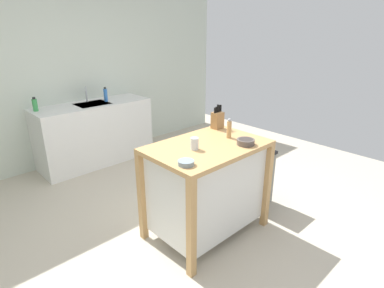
{
  "coord_description": "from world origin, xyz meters",
  "views": [
    {
      "loc": [
        -1.62,
        -1.89,
        1.89
      ],
      "look_at": [
        0.23,
        0.08,
        0.86
      ],
      "focal_mm": 28.84,
      "sensor_mm": 36.0,
      "label": 1
    }
  ],
  "objects_px": {
    "kitchen_island": "(207,185)",
    "bowl_stoneware_deep": "(186,163)",
    "knife_block": "(217,120)",
    "bottle_hand_soap": "(106,95)",
    "drinking_cup": "(195,144)",
    "pepper_grinder": "(229,129)",
    "bottle_spray_cleaner": "(35,105)",
    "sink_faucet": "(86,94)",
    "bowl_ceramic_wide": "(246,142)",
    "trash_bin": "(256,178)"
  },
  "relations": [
    {
      "from": "kitchen_island",
      "to": "bottle_spray_cleaner",
      "type": "xyz_separation_m",
      "value": [
        -0.68,
        2.4,
        0.46
      ]
    },
    {
      "from": "bowl_ceramic_wide",
      "to": "drinking_cup",
      "type": "bearing_deg",
      "value": 150.79
    },
    {
      "from": "kitchen_island",
      "to": "knife_block",
      "type": "bearing_deg",
      "value": 32.16
    },
    {
      "from": "trash_bin",
      "to": "sink_faucet",
      "type": "height_order",
      "value": "sink_faucet"
    },
    {
      "from": "kitchen_island",
      "to": "pepper_grinder",
      "type": "relative_size",
      "value": 5.69
    },
    {
      "from": "bowl_stoneware_deep",
      "to": "bottle_hand_soap",
      "type": "height_order",
      "value": "bottle_hand_soap"
    },
    {
      "from": "bottle_hand_soap",
      "to": "pepper_grinder",
      "type": "bearing_deg",
      "value": -89.17
    },
    {
      "from": "bowl_ceramic_wide",
      "to": "sink_faucet",
      "type": "xyz_separation_m",
      "value": [
        -0.21,
        2.68,
        0.05
      ]
    },
    {
      "from": "kitchen_island",
      "to": "trash_bin",
      "type": "distance_m",
      "value": 0.8
    },
    {
      "from": "pepper_grinder",
      "to": "bottle_hand_soap",
      "type": "xyz_separation_m",
      "value": [
        -0.03,
        2.29,
        -0.02
      ]
    },
    {
      "from": "bowl_stoneware_deep",
      "to": "bottle_spray_cleaner",
      "type": "xyz_separation_m",
      "value": [
        -0.25,
        2.59,
        0.03
      ]
    },
    {
      "from": "bowl_ceramic_wide",
      "to": "drinking_cup",
      "type": "distance_m",
      "value": 0.47
    },
    {
      "from": "bowl_stoneware_deep",
      "to": "drinking_cup",
      "type": "distance_m",
      "value": 0.33
    },
    {
      "from": "bottle_spray_cleaner",
      "to": "drinking_cup",
      "type": "bearing_deg",
      "value": -77.78
    },
    {
      "from": "drinking_cup",
      "to": "bowl_stoneware_deep",
      "type": "bearing_deg",
      "value": -144.82
    },
    {
      "from": "trash_bin",
      "to": "drinking_cup",
      "type": "bearing_deg",
      "value": 179.47
    },
    {
      "from": "knife_block",
      "to": "pepper_grinder",
      "type": "height_order",
      "value": "knife_block"
    },
    {
      "from": "bowl_stoneware_deep",
      "to": "sink_faucet",
      "type": "bearing_deg",
      "value": 80.0
    },
    {
      "from": "knife_block",
      "to": "bottle_hand_soap",
      "type": "height_order",
      "value": "knife_block"
    },
    {
      "from": "sink_faucet",
      "to": "bottle_spray_cleaner",
      "type": "relative_size",
      "value": 1.22
    },
    {
      "from": "kitchen_island",
      "to": "bowl_ceramic_wide",
      "type": "xyz_separation_m",
      "value": [
        0.25,
        -0.23,
        0.43
      ]
    },
    {
      "from": "kitchen_island",
      "to": "drinking_cup",
      "type": "relative_size",
      "value": 10.33
    },
    {
      "from": "sink_faucet",
      "to": "pepper_grinder",
      "type": "bearing_deg",
      "value": -84.3
    },
    {
      "from": "bowl_stoneware_deep",
      "to": "bowl_ceramic_wide",
      "type": "height_order",
      "value": "bowl_ceramic_wide"
    },
    {
      "from": "trash_bin",
      "to": "knife_block",
      "type": "bearing_deg",
      "value": 142.73
    },
    {
      "from": "knife_block",
      "to": "sink_faucet",
      "type": "relative_size",
      "value": 1.14
    },
    {
      "from": "pepper_grinder",
      "to": "drinking_cup",
      "type": "bearing_deg",
      "value": 179.2
    },
    {
      "from": "bottle_hand_soap",
      "to": "sink_faucet",
      "type": "bearing_deg",
      "value": 142.07
    },
    {
      "from": "bowl_stoneware_deep",
      "to": "trash_bin",
      "type": "bearing_deg",
      "value": 8.55
    },
    {
      "from": "kitchen_island",
      "to": "knife_block",
      "type": "height_order",
      "value": "knife_block"
    },
    {
      "from": "kitchen_island",
      "to": "bowl_stoneware_deep",
      "type": "xyz_separation_m",
      "value": [
        -0.43,
        -0.19,
        0.42
      ]
    },
    {
      "from": "bowl_ceramic_wide",
      "to": "kitchen_island",
      "type": "bearing_deg",
      "value": 136.76
    },
    {
      "from": "drinking_cup",
      "to": "sink_faucet",
      "type": "relative_size",
      "value": 0.47
    },
    {
      "from": "knife_block",
      "to": "bowl_ceramic_wide",
      "type": "distance_m",
      "value": 0.53
    },
    {
      "from": "drinking_cup",
      "to": "trash_bin",
      "type": "xyz_separation_m",
      "value": [
        0.94,
        -0.01,
        -0.65
      ]
    },
    {
      "from": "trash_bin",
      "to": "bottle_hand_soap",
      "type": "xyz_separation_m",
      "value": [
        -0.53,
        2.3,
        0.66
      ]
    },
    {
      "from": "bowl_stoneware_deep",
      "to": "bowl_ceramic_wide",
      "type": "relative_size",
      "value": 0.8
    },
    {
      "from": "pepper_grinder",
      "to": "bowl_stoneware_deep",
      "type": "bearing_deg",
      "value": -165.51
    },
    {
      "from": "kitchen_island",
      "to": "trash_bin",
      "type": "bearing_deg",
      "value": -0.92
    },
    {
      "from": "sink_faucet",
      "to": "knife_block",
      "type": "bearing_deg",
      "value": -80.12
    },
    {
      "from": "knife_block",
      "to": "bottle_hand_soap",
      "type": "xyz_separation_m",
      "value": [
        -0.17,
        2.02,
        -0.02
      ]
    },
    {
      "from": "bowl_stoneware_deep",
      "to": "sink_faucet",
      "type": "xyz_separation_m",
      "value": [
        0.47,
        2.64,
        0.06
      ]
    },
    {
      "from": "bottle_hand_soap",
      "to": "bottle_spray_cleaner",
      "type": "bearing_deg",
      "value": 172.88
    },
    {
      "from": "bottle_hand_soap",
      "to": "bowl_ceramic_wide",
      "type": "bearing_deg",
      "value": -89.98
    },
    {
      "from": "knife_block",
      "to": "bowl_stoneware_deep",
      "type": "distance_m",
      "value": 0.96
    },
    {
      "from": "knife_block",
      "to": "bowl_stoneware_deep",
      "type": "bearing_deg",
      "value": -151.74
    },
    {
      "from": "bowl_ceramic_wide",
      "to": "knife_block",
      "type": "bearing_deg",
      "value": 71.19
    },
    {
      "from": "sink_faucet",
      "to": "bottle_spray_cleaner",
      "type": "distance_m",
      "value": 0.72
    },
    {
      "from": "bowl_ceramic_wide",
      "to": "pepper_grinder",
      "type": "bearing_deg",
      "value": 81.69
    },
    {
      "from": "bowl_ceramic_wide",
      "to": "bottle_hand_soap",
      "type": "xyz_separation_m",
      "value": [
        -0.0,
        2.52,
        0.04
      ]
    }
  ]
}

